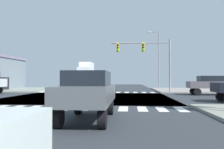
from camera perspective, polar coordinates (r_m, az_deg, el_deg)
ground at (r=19.80m, az=-6.06°, el=-5.75°), size 90.00×90.00×0.05m
sidewalk_corner_ne at (r=32.82m, az=21.13°, el=-3.66°), size 12.00×12.00×0.14m
sidewalk_corner_nw at (r=35.54m, az=-23.45°, el=-3.44°), size 12.00×12.00×0.14m
crosswalk_near at (r=12.79m, az=-13.19°, el=-8.18°), size 13.50×2.00×0.01m
crosswalk_far at (r=27.02m, az=-3.76°, el=-4.44°), size 13.50×2.00×0.01m
traffic_signal_mast at (r=26.69m, az=8.55°, el=5.34°), size 6.87×0.55×6.17m
street_lamp at (r=36.11m, az=11.27°, el=4.85°), size 1.78×0.32×9.00m
sedan_nearside_1 at (r=8.80m, az=-5.97°, el=-4.16°), size 1.80×4.30×1.88m
box_truck_farside_1 at (r=45.09m, az=-6.56°, el=0.17°), size 2.40×7.20×4.85m
pickup_middle_2 at (r=52.27m, az=-1.72°, el=-1.41°), size 2.00×5.10×2.35m
sedan_inner_5 at (r=24.23m, az=23.47°, el=-2.11°), size 4.30×1.80×1.88m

